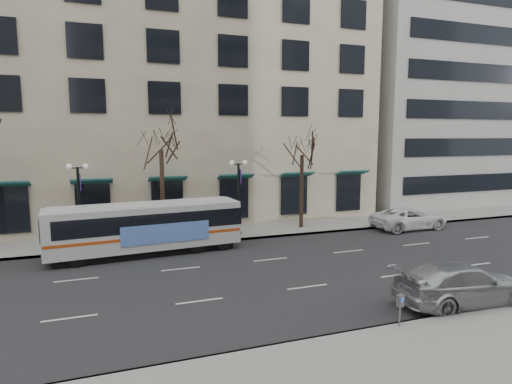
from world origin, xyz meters
name	(u,v)px	position (x,y,z in m)	size (l,w,h in m)	color
ground	(189,283)	(0.00, 0.00, 0.00)	(160.00, 160.00, 0.00)	black
sidewalk_far	(235,233)	(5.00, 9.00, 0.07)	(80.00, 4.00, 0.15)	gray
building_hotel	(118,76)	(-2.00, 21.00, 12.00)	(40.00, 20.00, 24.00)	tan
building_office	(433,40)	(32.00, 21.00, 17.50)	(25.00, 20.00, 35.00)	#999993
tree_far_mid	(161,135)	(0.00, 8.80, 6.91)	(3.60, 3.60, 8.55)	black
tree_far_right	(302,142)	(10.00, 8.80, 6.42)	(3.60, 3.60, 8.06)	black
lamp_post_left	(79,201)	(-4.99, 8.20, 2.94)	(1.22, 0.45, 5.21)	black
lamp_post_right	(239,194)	(5.01, 8.20, 2.94)	(1.22, 0.45, 5.21)	black
city_bus	(147,227)	(-1.29, 5.80, 1.62)	(11.09, 3.27, 2.96)	silver
silver_car	(463,284)	(10.10, -6.20, 0.85)	(2.38, 5.85, 1.70)	#AEB2B6
white_pickup	(409,218)	(17.53, 6.20, 0.79)	(2.62, 5.69, 1.58)	white
pay_station	(400,303)	(6.14, -7.30, 0.99)	(0.27, 0.20, 1.15)	slate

